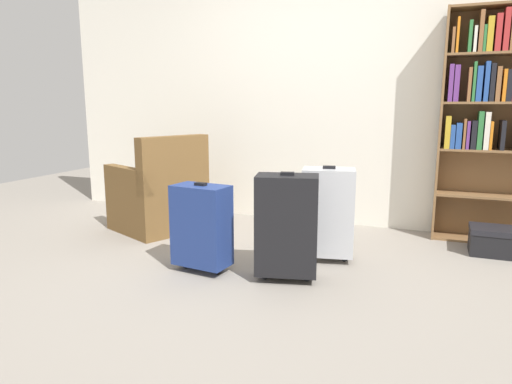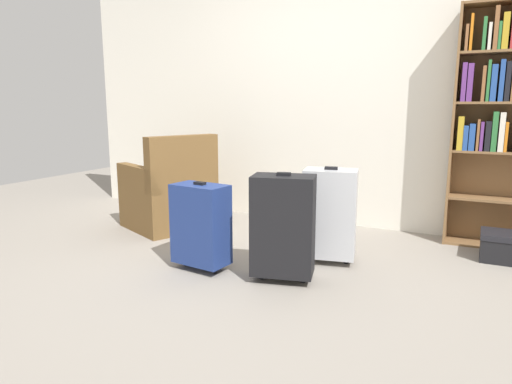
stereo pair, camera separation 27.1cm
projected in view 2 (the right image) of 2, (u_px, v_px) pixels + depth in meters
ground_plane at (241, 284)px, 3.05m from camera, size 9.89×9.89×0.00m
back_wall at (330, 91)px, 4.44m from camera, size 5.65×0.10×2.60m
armchair at (170, 195)px, 4.39m from camera, size 0.93×0.93×0.90m
mug at (216, 227)px, 4.30m from camera, size 0.12×0.08×0.10m
storage_box at (509, 247)px, 3.47m from camera, size 0.41×0.29×0.22m
suitcase_black at (283, 225)px, 3.05m from camera, size 0.46×0.34×0.74m
suitcase_silver at (330, 213)px, 3.42m from camera, size 0.43×0.33×0.73m
suitcase_navy_blue at (201, 224)px, 3.27m from camera, size 0.42×0.27×0.64m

